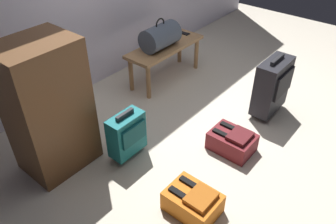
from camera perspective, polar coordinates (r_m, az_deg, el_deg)
ground_plane at (r=3.36m, az=9.53°, el=-1.53°), size 6.60×6.60×0.00m
bench at (r=3.84m, az=-0.46°, el=10.54°), size 1.00×0.36×0.43m
duffel_bag_slate at (r=3.70m, az=-1.34°, el=12.88°), size 0.44×0.26×0.34m
cell_phone at (r=4.12m, az=2.73°, el=13.42°), size 0.07×0.14×0.01m
suitcase_upright_charcoal at (r=3.41m, az=17.51°, el=4.35°), size 0.44×0.22×0.62m
suitcase_small_teal at (r=2.80m, az=-7.09°, el=-3.80°), size 0.32×0.19×0.46m
backpack_orange at (r=2.48m, az=4.32°, el=-15.15°), size 0.28×0.38×0.21m
backpack_maroon at (r=2.99m, az=11.00°, el=-4.96°), size 0.28×0.38×0.21m
side_cabinet at (r=2.70m, az=-19.93°, el=0.57°), size 0.56×0.44×1.10m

